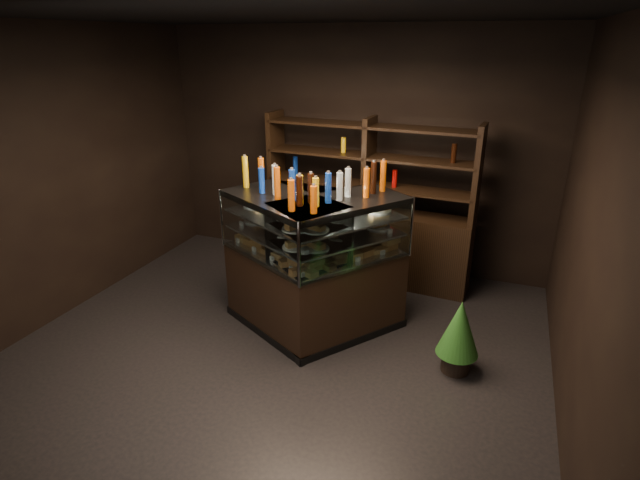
# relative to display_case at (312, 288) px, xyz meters

# --- Properties ---
(ground) EXTENTS (5.00, 5.00, 0.00)m
(ground) POSITION_rel_display_case_xyz_m (-0.17, -0.64, -0.48)
(ground) COLOR black
(ground) RESTS_ON ground
(room_shell) EXTENTS (5.02, 5.02, 3.01)m
(room_shell) POSITION_rel_display_case_xyz_m (-0.17, -0.64, 1.46)
(room_shell) COLOR black
(room_shell) RESTS_ON ground
(display_case) EXTENTS (1.91, 1.44, 1.43)m
(display_case) POSITION_rel_display_case_xyz_m (0.00, 0.00, 0.00)
(display_case) COLOR black
(display_case) RESTS_ON ground
(food_display) EXTENTS (1.55, 1.06, 0.44)m
(food_display) POSITION_rel_display_case_xyz_m (0.00, -0.01, 0.56)
(food_display) COLOR #B87342
(food_display) RESTS_ON display_case
(bottles_top) EXTENTS (1.38, 0.92, 0.30)m
(bottles_top) POSITION_rel_display_case_xyz_m (-0.00, 0.00, 1.08)
(bottles_top) COLOR black
(bottles_top) RESTS_ON display_case
(potted_conifer) EXTENTS (0.38, 0.38, 0.81)m
(potted_conifer) POSITION_rel_display_case_xyz_m (1.49, -0.19, -0.02)
(potted_conifer) COLOR black
(potted_conifer) RESTS_ON ground
(back_shelving) EXTENTS (2.56, 0.56, 2.00)m
(back_shelving) POSITION_rel_display_case_xyz_m (0.16, 1.41, 0.12)
(back_shelving) COLOR black
(back_shelving) RESTS_ON ground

